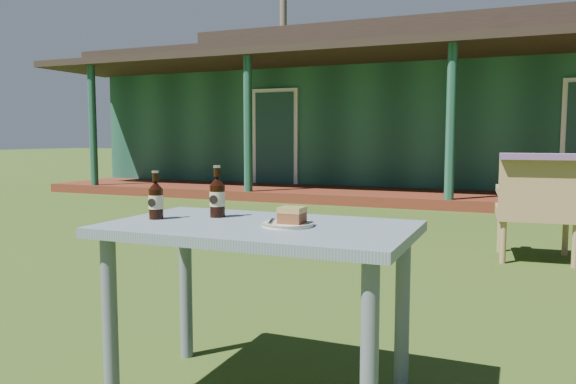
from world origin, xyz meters
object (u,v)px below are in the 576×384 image
at_px(cola_bottle_near, 217,196).
at_px(armchair_left, 538,204).
at_px(plate, 288,224).
at_px(cafe_table, 259,249).
at_px(cola_bottle_far, 156,200).
at_px(cake_slice, 292,215).

bearing_deg(cola_bottle_near, armchair_left, 66.58).
distance_m(plate, cola_bottle_near, 0.40).
height_order(cola_bottle_near, armchair_left, cola_bottle_near).
height_order(cafe_table, cola_bottle_far, cola_bottle_far).
relative_size(cola_bottle_near, cola_bottle_far, 1.09).
distance_m(cola_bottle_far, armchair_left, 3.62).
relative_size(cafe_table, armchair_left, 1.36).
bearing_deg(armchair_left, plate, -106.82).
bearing_deg(cola_bottle_near, cake_slice, -16.77).
xyz_separation_m(cafe_table, cola_bottle_near, (-0.25, 0.11, 0.19)).
xyz_separation_m(cafe_table, cake_slice, (0.14, -0.01, 0.15)).
xyz_separation_m(plate, cake_slice, (0.02, -0.01, 0.04)).
bearing_deg(plate, cafe_table, 178.91).
xyz_separation_m(cola_bottle_far, armchair_left, (1.55, 3.25, -0.31)).
xyz_separation_m(cola_bottle_near, cola_bottle_far, (-0.21, -0.15, -0.01)).
relative_size(cola_bottle_near, armchair_left, 0.25).
height_order(cafe_table, plate, plate).
bearing_deg(plate, armchair_left, 73.18).
relative_size(cafe_table, plate, 5.88).
distance_m(cola_bottle_near, cola_bottle_far, 0.26).
bearing_deg(armchair_left, cafe_table, -108.84).
height_order(cola_bottle_near, cola_bottle_far, cola_bottle_near).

